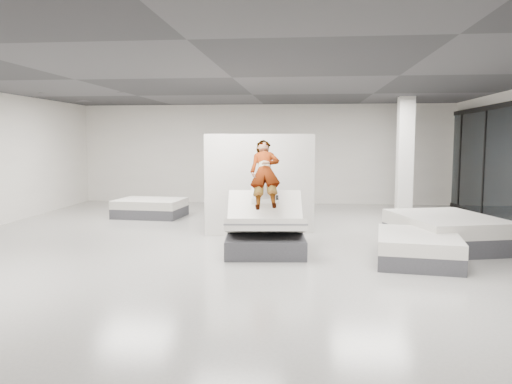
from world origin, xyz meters
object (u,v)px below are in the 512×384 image
hero_bed (265,231)px  flat_bed_left_far (150,208)px  person (265,186)px  divider_panel (260,185)px  column (405,157)px  remote (277,198)px  flat_bed_right_near (418,248)px  flat_bed_right_far (446,231)px

hero_bed → flat_bed_left_far: bearing=132.0°
person → flat_bed_left_far: size_ratio=0.87×
person → flat_bed_left_far: person is taller
person → divider_panel: 1.29m
hero_bed → flat_bed_left_far: (-3.41, 3.78, -0.13)m
hero_bed → divider_panel: bearing=98.8°
person → divider_panel: size_ratio=0.67×
column → person: bearing=-128.9°
remote → flat_bed_right_near: bearing=-19.2°
remote → column: 5.58m
flat_bed_right_far → flat_bed_left_far: (-6.87, 3.08, -0.06)m
column → divider_panel: bearing=-140.8°
flat_bed_right_far → flat_bed_left_far: 7.53m
flat_bed_right_near → flat_bed_left_far: (-6.07, 4.39, -0.00)m
column → remote: bearing=-124.7°
person → divider_panel: (-0.22, 1.27, -0.09)m
person → flat_bed_right_far: person is taller
divider_panel → flat_bed_right_near: bearing=-50.5°
person → flat_bed_right_near: (2.69, -0.93, -0.94)m
flat_bed_left_far → person: bearing=-45.7°
hero_bed → divider_panel: (-0.25, 1.59, 0.73)m
remote → divider_panel: divider_panel is taller
remote → flat_bed_left_far: size_ratio=0.08×
flat_bed_left_far → remote: bearing=-46.2°
divider_panel → flat_bed_right_near: size_ratio=1.25×
flat_bed_right_near → flat_bed_left_far: bearing=144.1°
divider_panel → flat_bed_right_far: 3.90m
flat_bed_right_far → flat_bed_right_near: size_ratio=1.33×
hero_bed → flat_bed_right_near: (2.66, -0.61, -0.12)m
flat_bed_right_near → divider_panel: bearing=142.8°
hero_bed → column: column is taller
flat_bed_right_near → column: size_ratio=0.60×
flat_bed_right_far → flat_bed_left_far: flat_bed_right_far is taller
flat_bed_right_far → column: (-0.08, 3.85, 1.30)m
remote → column: size_ratio=0.04×
flat_bed_left_far → column: size_ratio=0.58×
flat_bed_right_far → remote: bearing=-167.6°
flat_bed_right_far → divider_panel: bearing=166.5°
flat_bed_left_far → hero_bed: bearing=-48.0°
divider_panel → flat_bed_right_far: (3.71, -0.89, -0.79)m
column → flat_bed_right_near: bearing=-98.0°
hero_bed → person: 0.88m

